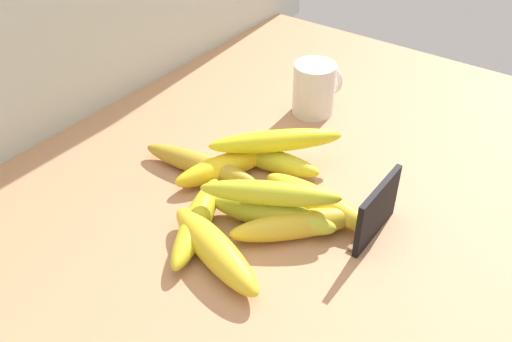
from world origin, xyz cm
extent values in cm
cube|color=tan|center=(0.00, 0.00, 1.50)|extent=(110.00, 76.00, 3.00)
cube|color=black|center=(-3.06, -17.03, 7.20)|extent=(11.00, 0.80, 8.40)
cube|color=olive|center=(-3.06, -16.23, 3.30)|extent=(9.90, 1.20, 0.60)
cylinder|color=silver|center=(19.40, 6.37, 7.69)|extent=(7.42, 7.42, 9.38)
torus|color=silver|center=(24.11, 6.37, 7.69)|extent=(1.00, 6.25, 6.25)
ellipsoid|color=yellow|center=(-3.73, -8.33, 4.99)|extent=(5.11, 17.78, 3.98)
ellipsoid|color=#B69028|center=(-6.60, 10.82, 4.72)|extent=(6.07, 20.07, 3.45)
ellipsoid|color=gold|center=(-16.65, 2.62, 4.81)|extent=(18.27, 10.50, 3.62)
ellipsoid|color=yellow|center=(-4.80, 7.12, 4.91)|extent=(16.99, 10.14, 3.82)
ellipsoid|color=gold|center=(0.76, 2.38, 4.75)|extent=(6.22, 15.99, 3.50)
ellipsoid|color=gold|center=(-9.84, -4.94, 5.07)|extent=(9.07, 18.36, 4.14)
ellipsoid|color=gold|center=(-9.39, -8.79, 4.90)|extent=(16.51, 15.19, 3.80)
ellipsoid|color=yellow|center=(-19.63, -2.92, 5.18)|extent=(9.95, 18.78, 4.36)
ellipsoid|color=yellow|center=(1.28, 2.12, 8.21)|extent=(16.79, 17.01, 3.43)
ellipsoid|color=gold|center=(-10.01, -4.70, 8.79)|extent=(12.00, 18.11, 3.31)
camera|label=1|loc=(-56.64, -36.23, 55.22)|focal=38.81mm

